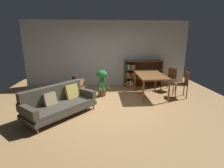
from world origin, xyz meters
The scene contains 11 objects.
ground_plane centered at (0.00, 0.00, 0.00)m, with size 8.16×8.16×0.00m, color tan.
back_wall_panel centered at (0.00, 2.70, 1.35)m, with size 6.80×0.10×2.70m, color silver.
fabric_couch centered at (-1.42, -0.29, 0.36)m, with size 1.88×1.94×0.78m.
media_console centered at (-1.11, 1.25, 0.25)m, with size 0.42×1.09×0.51m.
open_laptop centered at (-1.19, 1.29, 0.53)m, with size 0.47×0.37×0.06m.
desk_speaker centered at (-1.16, 0.99, 0.66)m, with size 0.16×0.16×0.29m.
potted_floor_plant centered at (-0.25, 1.23, 0.57)m, with size 0.47×0.51×0.93m.
dining_table centered at (1.46, 1.14, 0.70)m, with size 0.93×1.48×0.77m.
dining_chair_near centered at (2.54, 0.93, 0.51)m, with size 0.47×0.47×0.89m.
dining_chair_far centered at (2.43, 1.76, 0.50)m, with size 0.59×0.59×0.87m.
bookshelf centered at (1.38, 2.50, 0.53)m, with size 1.60×0.36×1.08m.
Camera 1 is at (-0.30, -4.73, 2.03)m, focal length 28.05 mm.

